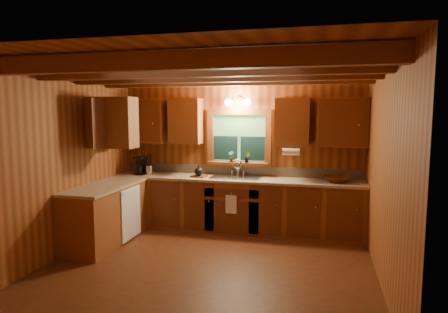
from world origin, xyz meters
TOP-DOWN VIEW (x-y plane):
  - room at (0.00, 0.00)m, footprint 4.20×4.20m
  - ceiling_beams at (0.00, 0.00)m, footprint 4.20×2.54m
  - base_cabinets at (-0.49, 1.28)m, footprint 4.20×2.22m
  - countertop at (-0.48, 1.29)m, footprint 4.20×2.24m
  - backsplash at (0.00, 1.89)m, footprint 4.20×0.02m
  - dishwasher_panel at (-1.47, 0.68)m, footprint 0.02×0.60m
  - upper_cabinets at (-0.56, 1.42)m, footprint 4.19×1.77m
  - window at (0.00, 1.87)m, footprint 1.12×0.08m
  - window_sill at (0.00, 1.82)m, footprint 1.06×0.14m
  - wall_sconce at (0.00, 1.75)m, footprint 0.45×0.21m
  - paper_towel_roll at (0.92, 1.53)m, footprint 0.27×0.11m
  - dish_towel at (0.00, 1.26)m, footprint 0.18×0.01m
  - sink at (0.00, 1.60)m, footprint 0.82×0.48m
  - coffee_maker at (-1.71, 1.56)m, footprint 0.18×0.23m
  - utensil_crock at (-1.56, 1.56)m, footprint 0.13×0.13m
  - cutting_board at (-0.62, 1.52)m, footprint 0.28×0.22m
  - teakettle at (-0.62, 1.52)m, footprint 0.14×0.14m
  - wicker_basket at (1.64, 1.59)m, footprint 0.45×0.45m
  - potted_plant_left at (-0.12, 1.79)m, footprint 0.11×0.08m
  - potted_plant_right at (0.16, 1.78)m, footprint 0.10×0.09m

SIDE VIEW (x-z plane):
  - base_cabinets at x=-0.49m, z-range 0.00..0.86m
  - dishwasher_panel at x=-1.47m, z-range 0.03..0.83m
  - dish_towel at x=0.00m, z-range 0.37..0.67m
  - sink at x=0.00m, z-range 0.64..1.07m
  - countertop at x=-0.48m, z-range 0.86..0.90m
  - cutting_board at x=-0.62m, z-range 0.90..0.92m
  - wicker_basket at x=1.64m, z-range 0.90..1.00m
  - backsplash at x=0.00m, z-range 0.90..1.06m
  - utensil_crock at x=-1.56m, z-range 0.81..1.18m
  - teakettle at x=-0.62m, z-range 0.90..1.08m
  - coffee_maker at x=-1.71m, z-range 0.90..1.22m
  - window_sill at x=0.00m, z-range 1.10..1.14m
  - potted_plant_right at x=0.16m, z-range 1.14..1.32m
  - potted_plant_left at x=-0.12m, z-range 1.14..1.33m
  - room at x=0.00m, z-range -0.80..3.40m
  - paper_towel_roll at x=0.92m, z-range 1.31..1.42m
  - window at x=0.00m, z-range 1.03..2.03m
  - upper_cabinets at x=-0.56m, z-range 1.45..2.23m
  - wall_sconce at x=0.00m, z-range 2.08..2.25m
  - ceiling_beams at x=0.00m, z-range 2.40..2.58m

